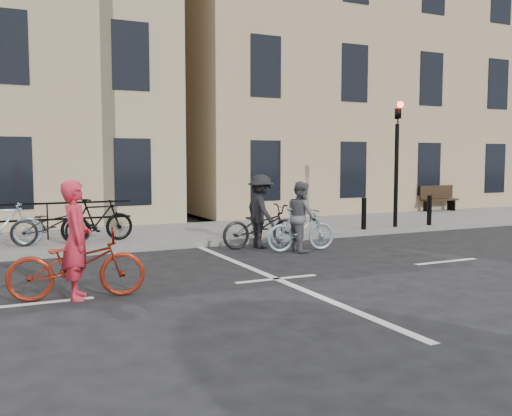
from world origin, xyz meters
name	(u,v)px	position (x,y,z in m)	size (l,w,h in m)	color
ground	(276,279)	(0.00, 0.00, 0.00)	(120.00, 120.00, 0.00)	black
sidewalk	(17,244)	(-4.00, 6.00, 0.07)	(46.00, 4.00, 0.15)	slate
building_east	(322,68)	(9.00, 13.00, 6.15)	(14.00, 10.00, 12.00)	tan
traffic_light	(397,148)	(6.20, 4.34, 2.45)	(0.18, 0.30, 3.90)	black
bollard_east	(364,214)	(5.00, 4.25, 0.60)	(0.14, 0.14, 0.90)	black
bollard_west	(429,210)	(7.40, 4.25, 0.60)	(0.14, 0.14, 0.90)	black
bench	(438,197)	(11.00, 7.73, 0.67)	(1.60, 0.41, 0.97)	black
cyclist_pink	(77,258)	(-3.43, 0.06, 0.63)	(2.13, 1.01, 1.83)	maroon
cyclist_grey	(301,223)	(1.94, 2.48, 0.66)	(1.73, 0.85, 1.64)	#829CAB
cyclist_dark	(261,219)	(1.33, 3.37, 0.70)	(2.00, 1.15, 1.78)	black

